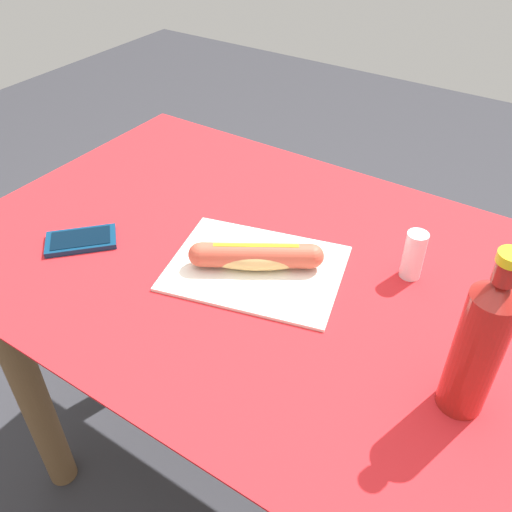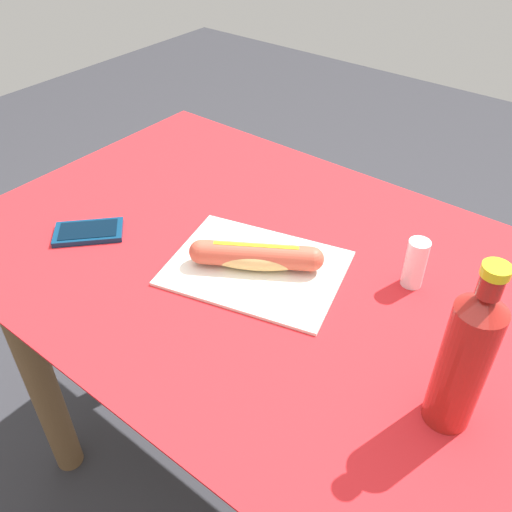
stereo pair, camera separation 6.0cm
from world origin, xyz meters
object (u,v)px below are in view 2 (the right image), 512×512
at_px(salt_shaker, 415,263).
at_px(soda_bottle, 465,359).
at_px(cell_phone, 89,232).
at_px(hot_dog, 256,256).

bearing_deg(salt_shaker, soda_bottle, 125.10).
height_order(cell_phone, soda_bottle, soda_bottle).
height_order(cell_phone, salt_shaker, salt_shaker).
bearing_deg(cell_phone, hot_dog, -160.06).
bearing_deg(hot_dog, salt_shaker, -149.92).
height_order(hot_dog, salt_shaker, salt_shaker).
bearing_deg(cell_phone, salt_shaker, -155.57).
distance_m(cell_phone, soda_bottle, 0.71).
bearing_deg(salt_shaker, cell_phone, 24.43).
relative_size(hot_dog, cell_phone, 1.45).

